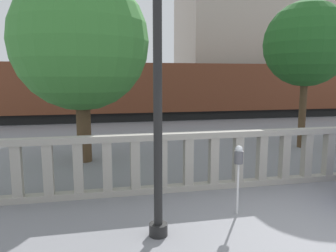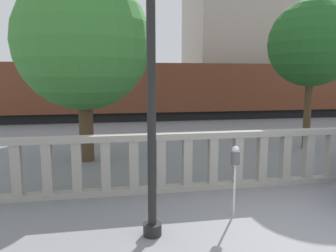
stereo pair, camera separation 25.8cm
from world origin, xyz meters
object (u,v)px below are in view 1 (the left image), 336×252
train_near (206,90)px  tree_left (306,44)px  parking_meter (239,160)px  tree_right (81,42)px  lamppost (157,30)px

train_near → tree_left: bearing=-86.8°
parking_meter → tree_right: tree_right is taller
tree_left → lamppost: bearing=-138.6°
parking_meter → tree_left: bearing=47.0°
train_near → tree_right: bearing=-126.4°
tree_right → lamppost: bearing=-75.4°
parking_meter → tree_right: bearing=122.3°
lamppost → train_near: size_ratio=0.22×
tree_left → parking_meter: bearing=-133.0°
tree_left → tree_right: size_ratio=0.94×
lamppost → train_near: 16.26m
lamppost → train_near: (5.91, 15.07, -1.50)m
lamppost → tree_left: (6.43, 5.68, 0.46)m
lamppost → tree_right: bearing=104.6°
parking_meter → tree_left: 7.55m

